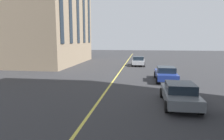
# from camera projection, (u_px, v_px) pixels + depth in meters

# --- Properties ---
(lane_centre_line) EXTENTS (80.00, 0.16, 0.01)m
(lane_centre_line) POSITION_uv_depth(u_px,v_px,m) (110.00, 85.00, 17.37)
(lane_centre_line) COLOR #D8C64C
(lane_centre_line) RESTS_ON ground_plane
(car_silver_parked_a) EXTENTS (3.90, 1.89, 1.40)m
(car_silver_parked_a) POSITION_uv_depth(u_px,v_px,m) (138.00, 61.00, 30.32)
(car_silver_parked_a) COLOR #B7BABF
(car_silver_parked_a) RESTS_ON ground_plane
(car_blue_far) EXTENTS (4.40, 1.95, 1.37)m
(car_blue_far) POSITION_uv_depth(u_px,v_px,m) (166.00, 74.00, 18.96)
(car_blue_far) COLOR navy
(car_blue_far) RESTS_ON ground_plane
(car_grey_trailing) EXTENTS (4.40, 1.95, 1.37)m
(car_grey_trailing) POSITION_uv_depth(u_px,v_px,m) (179.00, 94.00, 11.92)
(car_grey_trailing) COLOR slate
(car_grey_trailing) RESTS_ON ground_plane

